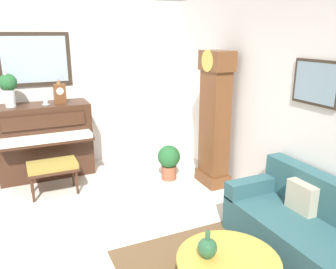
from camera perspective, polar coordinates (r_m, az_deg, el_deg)
name	(u,v)px	position (r m, az deg, el deg)	size (l,w,h in m)	color
ground_plane	(91,247)	(4.15, -12.71, -17.73)	(6.40, 6.00, 0.10)	beige
wall_left	(50,86)	(6.08, -18.99, 7.63)	(0.13, 4.90, 2.80)	silver
wall_back	(271,102)	(4.60, 16.71, 5.14)	(5.30, 0.13, 2.80)	silver
piano	(45,140)	(5.88, -19.75, -0.88)	(0.87, 1.44, 1.18)	#3D2316
piano_bench	(53,167)	(5.21, -18.61, -5.19)	(0.42, 0.70, 0.48)	#3D2316
grandfather_clock	(214,123)	(5.16, 7.71, 1.86)	(0.52, 0.34, 2.03)	brown
couch	(315,235)	(3.87, 23.16, -15.13)	(1.90, 0.80, 0.84)	#2D565B
coffee_table	(228,262)	(3.13, 9.96, -20.09)	(0.88, 0.88, 0.43)	gold
mantel_clock	(60,92)	(5.74, -17.54, 6.68)	(0.13, 0.18, 0.38)	brown
flower_vase	(8,86)	(5.67, -24.97, 7.27)	(0.26, 0.26, 0.58)	silver
teacup	(46,103)	(5.71, -19.62, 4.93)	(0.12, 0.12, 0.06)	#ADC6D6
green_jug	(207,248)	(3.07, 6.54, -18.13)	(0.17, 0.17, 0.24)	#234C33
potted_plant	(169,160)	(5.46, 0.15, -4.23)	(0.36, 0.36, 0.56)	#935138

